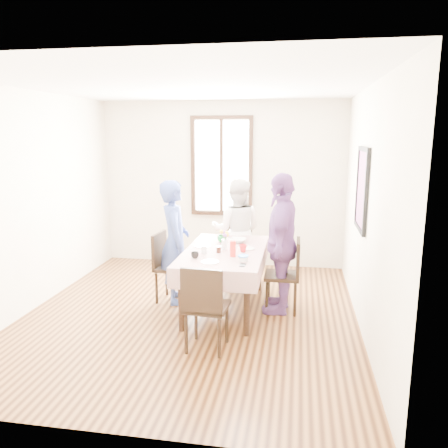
{
  "coord_description": "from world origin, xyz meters",
  "views": [
    {
      "loc": [
        1.26,
        -4.98,
        2.18
      ],
      "look_at": [
        0.38,
        0.23,
        1.1
      ],
      "focal_mm": 35.71,
      "sensor_mm": 36.0,
      "label": 1
    }
  ],
  "objects_px": {
    "dining_table": "(225,280)",
    "person_right": "(281,243)",
    "chair_far": "(237,251)",
    "chair_left": "(173,267)",
    "chair_right": "(282,275)",
    "chair_near": "(207,306)",
    "person_left": "(174,242)",
    "person_far": "(237,231)"
  },
  "relations": [
    {
      "from": "dining_table",
      "to": "person_right",
      "type": "xyz_separation_m",
      "value": [
        0.69,
        0.05,
        0.49
      ]
    },
    {
      "from": "chair_far",
      "to": "person_right",
      "type": "height_order",
      "value": "person_right"
    },
    {
      "from": "chair_left",
      "to": "chair_far",
      "type": "relative_size",
      "value": 1.0
    },
    {
      "from": "chair_right",
      "to": "chair_near",
      "type": "xyz_separation_m",
      "value": [
        -0.71,
        -1.14,
        0.0
      ]
    },
    {
      "from": "dining_table",
      "to": "chair_far",
      "type": "bearing_deg",
      "value": 90.0
    },
    {
      "from": "person_left",
      "to": "chair_right",
      "type": "bearing_deg",
      "value": -113.58
    },
    {
      "from": "chair_far",
      "to": "chair_near",
      "type": "distance_m",
      "value": 2.18
    },
    {
      "from": "chair_near",
      "to": "person_right",
      "type": "bearing_deg",
      "value": 62.37
    },
    {
      "from": "person_right",
      "to": "chair_left",
      "type": "bearing_deg",
      "value": -90.93
    },
    {
      "from": "chair_far",
      "to": "person_far",
      "type": "distance_m",
      "value": 0.32
    },
    {
      "from": "chair_far",
      "to": "person_right",
      "type": "xyz_separation_m",
      "value": [
        0.69,
        -1.04,
        0.41
      ]
    },
    {
      "from": "chair_left",
      "to": "chair_far",
      "type": "height_order",
      "value": "same"
    },
    {
      "from": "chair_left",
      "to": "chair_right",
      "type": "distance_m",
      "value": 1.42
    },
    {
      "from": "dining_table",
      "to": "person_left",
      "type": "relative_size",
      "value": 0.99
    },
    {
      "from": "chair_far",
      "to": "person_left",
      "type": "xyz_separation_m",
      "value": [
        -0.69,
        -0.94,
        0.35
      ]
    },
    {
      "from": "chair_left",
      "to": "person_left",
      "type": "xyz_separation_m",
      "value": [
        0.02,
        0.0,
        0.35
      ]
    },
    {
      "from": "person_left",
      "to": "person_far",
      "type": "bearing_deg",
      "value": -56.35
    },
    {
      "from": "person_left",
      "to": "person_right",
      "type": "height_order",
      "value": "person_right"
    },
    {
      "from": "chair_far",
      "to": "chair_near",
      "type": "bearing_deg",
      "value": 88.03
    },
    {
      "from": "person_left",
      "to": "person_right",
      "type": "bearing_deg",
      "value": -113.64
    },
    {
      "from": "chair_near",
      "to": "person_far",
      "type": "height_order",
      "value": "person_far"
    },
    {
      "from": "chair_left",
      "to": "dining_table",
      "type": "bearing_deg",
      "value": 83.84
    },
    {
      "from": "chair_far",
      "to": "person_left",
      "type": "relative_size",
      "value": 0.57
    },
    {
      "from": "dining_table",
      "to": "chair_far",
      "type": "xyz_separation_m",
      "value": [
        0.0,
        1.09,
        0.08
      ]
    },
    {
      "from": "chair_right",
      "to": "person_right",
      "type": "xyz_separation_m",
      "value": [
        -0.02,
        0.0,
        0.41
      ]
    },
    {
      "from": "chair_near",
      "to": "person_left",
      "type": "relative_size",
      "value": 0.57
    },
    {
      "from": "chair_far",
      "to": "person_right",
      "type": "bearing_deg",
      "value": 121.58
    },
    {
      "from": "chair_near",
      "to": "person_left",
      "type": "xyz_separation_m",
      "value": [
        -0.69,
        1.24,
        0.35
      ]
    },
    {
      "from": "chair_left",
      "to": "person_far",
      "type": "relative_size",
      "value": 0.59
    },
    {
      "from": "person_right",
      "to": "person_left",
      "type": "bearing_deg",
      "value": -90.99
    },
    {
      "from": "dining_table",
      "to": "chair_left",
      "type": "xyz_separation_m",
      "value": [
        -0.71,
        0.15,
        0.08
      ]
    },
    {
      "from": "chair_near",
      "to": "person_far",
      "type": "relative_size",
      "value": 0.59
    },
    {
      "from": "chair_near",
      "to": "person_far",
      "type": "xyz_separation_m",
      "value": [
        0.0,
        2.16,
        0.32
      ]
    },
    {
      "from": "dining_table",
      "to": "chair_near",
      "type": "distance_m",
      "value": 1.09
    },
    {
      "from": "person_right",
      "to": "chair_right",
      "type": "bearing_deg",
      "value": 93.12
    },
    {
      "from": "dining_table",
      "to": "chair_far",
      "type": "height_order",
      "value": "chair_far"
    },
    {
      "from": "dining_table",
      "to": "chair_left",
      "type": "distance_m",
      "value": 0.73
    },
    {
      "from": "person_right",
      "to": "dining_table",
      "type": "bearing_deg",
      "value": -82.77
    },
    {
      "from": "chair_near",
      "to": "chair_left",
      "type": "bearing_deg",
      "value": 123.34
    },
    {
      "from": "person_far",
      "to": "chair_left",
      "type": "bearing_deg",
      "value": 51.37
    },
    {
      "from": "chair_far",
      "to": "chair_near",
      "type": "height_order",
      "value": "same"
    },
    {
      "from": "chair_far",
      "to": "person_right",
      "type": "distance_m",
      "value": 1.32
    }
  ]
}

